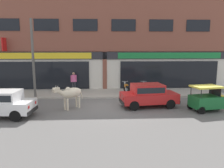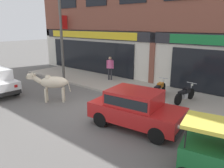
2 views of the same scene
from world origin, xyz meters
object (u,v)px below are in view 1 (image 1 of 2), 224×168
at_px(auto_rickshaw, 207,100).
at_px(utility_pole, 33,59).
at_px(car_0, 148,94).
at_px(motorcycle_0, 127,88).
at_px(pedestrian, 74,80).
at_px(cow, 71,93).
at_px(car_1, 0,103).
at_px(motorcycle_1, 144,88).

height_order(auto_rickshaw, utility_pole, utility_pole).
xyz_separation_m(car_0, motorcycle_0, (-0.94, 3.64, -0.30)).
bearing_deg(car_0, motorcycle_0, 104.50).
distance_m(motorcycle_0, pedestrian, 4.47).
relative_size(motorcycle_0, pedestrian, 1.13).
height_order(car_0, motorcycle_0, car_0).
height_order(cow, car_0, cow).
bearing_deg(pedestrian, cow, -85.24).
xyz_separation_m(cow, motorcycle_0, (3.91, 3.97, -0.49)).
height_order(car_1, motorcycle_1, car_1).
height_order(motorcycle_0, motorcycle_1, same).
height_order(cow, motorcycle_1, cow).
distance_m(car_0, motorcycle_1, 3.67).
relative_size(car_0, car_1, 1.01).
relative_size(car_1, utility_pole, 0.65).
relative_size(auto_rickshaw, utility_pole, 0.37).
bearing_deg(utility_pole, auto_rickshaw, -18.75).
relative_size(car_0, utility_pole, 0.66).
relative_size(cow, car_1, 0.46).
bearing_deg(motorcycle_0, car_0, -75.50).
height_order(cow, pedestrian, pedestrian).
bearing_deg(utility_pole, car_1, -96.65).
bearing_deg(auto_rickshaw, motorcycle_0, 131.91).
distance_m(auto_rickshaw, utility_pole, 12.04).
height_order(car_0, auto_rickshaw, auto_rickshaw).
distance_m(car_1, utility_pole, 4.95).
xyz_separation_m(car_0, car_1, (-8.41, -1.73, 0.00)).
height_order(motorcycle_1, pedestrian, pedestrian).
distance_m(cow, motorcycle_1, 6.65).
bearing_deg(pedestrian, car_0, -41.40).
xyz_separation_m(car_1, motorcycle_0, (7.47, 5.36, -0.30)).
bearing_deg(auto_rickshaw, utility_pole, 161.25).
height_order(car_0, motorcycle_1, car_0).
relative_size(cow, motorcycle_1, 0.94).
xyz_separation_m(cow, car_1, (-3.56, -1.39, -0.19)).
bearing_deg(auto_rickshaw, pedestrian, 146.22).
bearing_deg(auto_rickshaw, car_1, -176.89).
height_order(car_0, pedestrian, pedestrian).
relative_size(cow, pedestrian, 1.07).
relative_size(pedestrian, utility_pole, 0.28).
bearing_deg(motorcycle_0, cow, -134.52).
distance_m(motorcycle_1, utility_pole, 8.76).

